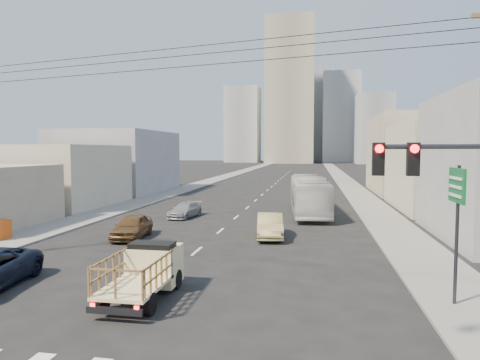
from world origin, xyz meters
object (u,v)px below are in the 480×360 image
(flatbed_pickup, at_px, (144,269))
(sedan_brown, at_px, (132,226))
(traffic_signal, at_px, (464,211))
(green_sign, at_px, (457,201))
(sedan_tan, at_px, (270,226))
(sedan_grey, at_px, (185,210))
(city_bus, at_px, (309,195))

(flatbed_pickup, height_order, sedan_brown, flatbed_pickup)
(traffic_signal, relative_size, green_sign, 1.20)
(flatbed_pickup, height_order, sedan_tan, flatbed_pickup)
(sedan_grey, bearing_deg, sedan_tan, -32.68)
(city_bus, bearing_deg, sedan_grey, -165.01)
(flatbed_pickup, distance_m, sedan_brown, 11.31)
(city_bus, height_order, sedan_brown, city_bus)
(flatbed_pickup, relative_size, sedan_brown, 1.02)
(sedan_brown, height_order, sedan_tan, sedan_tan)
(flatbed_pickup, distance_m, green_sign, 11.46)
(flatbed_pickup, xyz_separation_m, sedan_brown, (-4.99, 10.14, -0.35))
(traffic_signal, bearing_deg, sedan_brown, 136.00)
(green_sign, bearing_deg, sedan_brown, 150.27)
(sedan_brown, distance_m, sedan_grey, 8.60)
(flatbed_pickup, xyz_separation_m, green_sign, (11.11, 0.94, 2.65))
(city_bus, relative_size, sedan_brown, 2.73)
(sedan_brown, distance_m, green_sign, 18.79)
(sedan_brown, distance_m, traffic_signal, 20.72)
(flatbed_pickup, relative_size, traffic_signal, 0.73)
(traffic_signal, bearing_deg, city_bus, 98.40)
(green_sign, bearing_deg, sedan_tan, 124.87)
(city_bus, distance_m, sedan_grey, 10.70)
(traffic_signal, xyz_separation_m, green_sign, (1.39, 5.01, -0.34))
(city_bus, xyz_separation_m, traffic_signal, (3.89, -26.35, 2.43))
(traffic_signal, height_order, green_sign, traffic_signal)
(sedan_tan, height_order, traffic_signal, traffic_signal)
(city_bus, relative_size, green_sign, 2.37)
(flatbed_pickup, relative_size, green_sign, 0.88)
(sedan_tan, bearing_deg, sedan_grey, 131.57)
(flatbed_pickup, bearing_deg, sedan_tan, 73.46)
(city_bus, distance_m, traffic_signal, 26.74)
(flatbed_pickup, distance_m, city_bus, 23.04)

